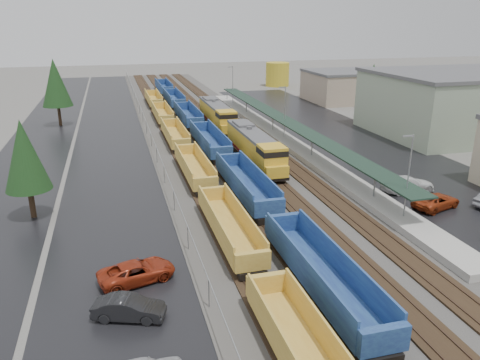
# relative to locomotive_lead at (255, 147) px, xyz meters

# --- Properties ---
(ballast_strip) EXTENTS (20.00, 160.00, 0.08)m
(ballast_strip) POSITION_rel_locomotive_lead_xyz_m (-2.00, 19.89, -2.18)
(ballast_strip) COLOR #302D2B
(ballast_strip) RESTS_ON ground
(trackbed) EXTENTS (14.60, 160.00, 0.22)m
(trackbed) POSITION_rel_locomotive_lead_xyz_m (-2.00, 19.89, -2.06)
(trackbed) COLOR black
(trackbed) RESTS_ON ground
(west_parking_lot) EXTENTS (10.00, 160.00, 0.02)m
(west_parking_lot) POSITION_rel_locomotive_lead_xyz_m (-17.00, 19.89, -2.21)
(west_parking_lot) COLOR black
(west_parking_lot) RESTS_ON ground
(west_road) EXTENTS (9.00, 160.00, 0.02)m
(west_road) POSITION_rel_locomotive_lead_xyz_m (-27.00, 19.89, -2.21)
(west_road) COLOR black
(west_road) RESTS_ON ground
(east_commuter_lot) EXTENTS (16.00, 100.00, 0.02)m
(east_commuter_lot) POSITION_rel_locomotive_lead_xyz_m (17.00, 9.89, -2.21)
(east_commuter_lot) COLOR black
(east_commuter_lot) RESTS_ON ground
(station_platform) EXTENTS (3.00, 80.00, 8.00)m
(station_platform) POSITION_rel_locomotive_lead_xyz_m (7.50, 9.90, -1.48)
(station_platform) COLOR #9E9B93
(station_platform) RESTS_ON ground
(chainlink_fence) EXTENTS (0.08, 160.04, 2.02)m
(chainlink_fence) POSITION_rel_locomotive_lead_xyz_m (-11.50, 18.33, -0.61)
(chainlink_fence) COLOR gray
(chainlink_fence) RESTS_ON ground
(industrial_buildings) EXTENTS (32.52, 75.30, 9.50)m
(industrial_buildings) POSITION_rel_locomotive_lead_xyz_m (35.76, 5.74, 2.03)
(industrial_buildings) COLOR #BEAD91
(industrial_buildings) RESTS_ON ground
(distant_hills) EXTENTS (301.00, 140.00, 25.20)m
(distant_hills) POSITION_rel_locomotive_lead_xyz_m (42.79, 170.58, -2.22)
(distant_hills) COLOR #43523F
(distant_hills) RESTS_ON ground
(tree_west_near) EXTENTS (3.96, 3.96, 9.00)m
(tree_west_near) POSITION_rel_locomotive_lead_xyz_m (-24.00, -10.11, 3.60)
(tree_west_near) COLOR #332316
(tree_west_near) RESTS_ON ground
(tree_west_far) EXTENTS (4.84, 4.84, 11.00)m
(tree_west_far) POSITION_rel_locomotive_lead_xyz_m (-25.00, 29.89, 4.91)
(tree_west_far) COLOR #332316
(tree_west_far) RESTS_ON ground
(tree_east) EXTENTS (4.40, 4.40, 10.00)m
(tree_east) POSITION_rel_locomotive_lead_xyz_m (26.00, 17.89, 4.25)
(tree_east) COLOR #332316
(tree_east) RESTS_ON ground
(locomotive_lead) EXTENTS (2.75, 18.16, 4.11)m
(locomotive_lead) POSITION_rel_locomotive_lead_xyz_m (0.00, 0.00, 0.00)
(locomotive_lead) COLOR black
(locomotive_lead) RESTS_ON ground
(locomotive_trail) EXTENTS (2.75, 18.16, 4.11)m
(locomotive_trail) POSITION_rel_locomotive_lead_xyz_m (0.00, 21.00, 0.00)
(locomotive_trail) COLOR black
(locomotive_trail) RESTS_ON ground
(well_string_yellow) EXTENTS (2.57, 111.41, 2.28)m
(well_string_yellow) POSITION_rel_locomotive_lead_xyz_m (-8.00, -2.91, -1.07)
(well_string_yellow) COLOR gold
(well_string_yellow) RESTS_ON ground
(well_string_blue) EXTENTS (2.85, 124.31, 2.53)m
(well_string_blue) POSITION_rel_locomotive_lead_xyz_m (-4.00, 8.09, -0.98)
(well_string_blue) COLOR navy
(well_string_blue) RESTS_ON ground
(storage_tank) EXTENTS (6.14, 6.14, 6.14)m
(storage_tank) POSITION_rel_locomotive_lead_xyz_m (26.48, 66.28, 0.85)
(storage_tank) COLOR gold
(storage_tank) RESTS_ON ground
(parked_car_west_b) EXTENTS (2.81, 4.55, 1.42)m
(parked_car_west_b) POSITION_rel_locomotive_lead_xyz_m (-16.34, -27.91, -1.51)
(parked_car_west_b) COLOR black
(parked_car_west_b) RESTS_ON ground
(parked_car_west_c) EXTENTS (3.75, 5.68, 1.45)m
(parked_car_west_c) POSITION_rel_locomotive_lead_xyz_m (-15.61, -23.74, -1.49)
(parked_car_west_c) COLOR maroon
(parked_car_west_c) RESTS_ON ground
(parked_car_east_b) EXTENTS (3.74, 5.49, 1.40)m
(parked_car_east_b) POSITION_rel_locomotive_lead_xyz_m (12.52, -17.87, -1.52)
(parked_car_east_b) COLOR #9B3413
(parked_car_east_b) RESTS_ON ground
(parked_car_east_c) EXTENTS (2.33, 5.62, 1.62)m
(parked_car_east_c) POSITION_rel_locomotive_lead_xyz_m (12.57, -13.23, -1.41)
(parked_car_east_c) COLOR silver
(parked_car_east_c) RESTS_ON ground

